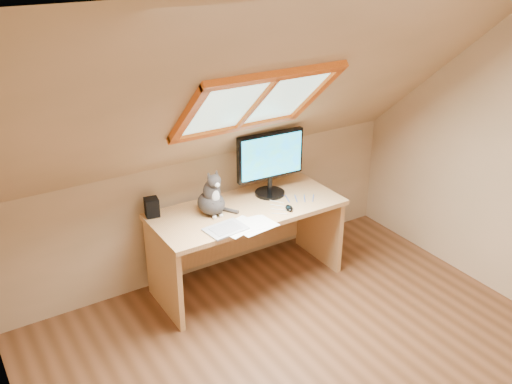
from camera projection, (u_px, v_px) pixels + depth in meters
room_shell at (374, 192)px, 2.87m from camera, size 3.52×3.52×2.41m
desk at (243, 228)px, 4.53m from camera, size 1.50×0.66×0.68m
monitor at (270, 160)px, 4.46m from camera, size 0.57×0.24×0.52m
cat at (212, 198)px, 4.23m from camera, size 0.21×0.25×0.36m
desk_speaker at (152, 207)px, 4.23m from camera, size 0.11×0.11×0.14m
graphics_tablet at (226, 229)px, 4.06m from camera, size 0.31×0.23×0.01m
mouse at (289, 208)px, 4.34m from camera, size 0.09×0.11×0.03m
papers at (242, 227)px, 4.09m from camera, size 0.35×0.30×0.01m
cables at (292, 202)px, 4.46m from camera, size 0.51×0.26×0.01m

